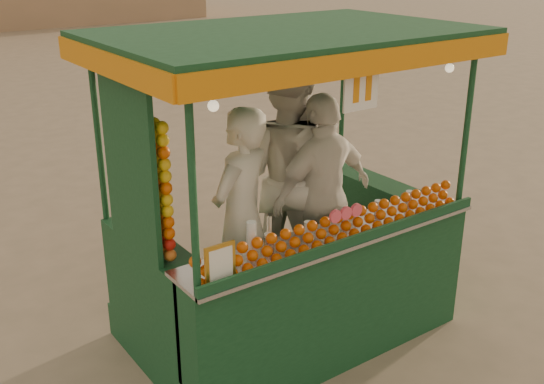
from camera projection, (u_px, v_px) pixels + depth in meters
ground at (277, 334)px, 5.24m from camera, size 90.00×90.00×0.00m
juice_cart at (288, 249)px, 4.93m from camera, size 2.67×1.73×2.42m
vendor_left at (241, 217)px, 4.71m from camera, size 0.71×0.61×1.65m
vendor_middle at (287, 175)px, 5.21m from camera, size 1.12×1.16×1.89m
vendor_right at (323, 195)px, 5.10m from camera, size 0.98×0.44×1.66m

